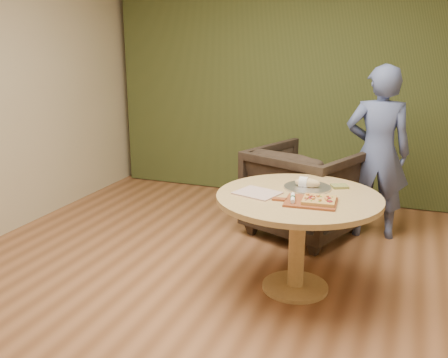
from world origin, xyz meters
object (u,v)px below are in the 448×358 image
cutlery_roll (293,198)px  armchair (306,187)px  pedestal_table (298,213)px  flatbread_pizza (319,200)px  person_standing (378,153)px  pizza_paddle (309,202)px  bread_roll (306,183)px  serving_tray (307,187)px

cutlery_roll → armchair: armchair is taller
pedestal_table → armchair: size_ratio=1.27×
flatbread_pizza → pedestal_table: bearing=140.1°
person_standing → pizza_paddle: bearing=69.3°
bread_roll → person_standing: size_ratio=0.12×
flatbread_pizza → cutlery_roll: size_ratio=1.19×
cutlery_roll → person_standing: person_standing is taller
pizza_paddle → serving_tray: (-0.09, 0.34, -0.00)m
flatbread_pizza → armchair: size_ratio=0.25×
armchair → person_standing: (0.62, 0.18, 0.34)m
cutlery_roll → pizza_paddle: bearing=-3.2°
cutlery_roll → serving_tray: (0.03, 0.36, -0.02)m
cutlery_roll → armchair: size_ratio=0.21×
flatbread_pizza → serving_tray: flatbread_pizza is taller
pedestal_table → person_standing: size_ratio=0.74×
person_standing → armchair: bearing=8.2°
pizza_paddle → cutlery_roll: (-0.11, -0.02, 0.02)m
serving_tray → armchair: size_ratio=0.38×
pedestal_table → person_standing: (0.44, 1.33, 0.21)m
bread_roll → person_standing: bearing=69.5°
flatbread_pizza → serving_tray: size_ratio=0.66×
flatbread_pizza → cutlery_roll: 0.18m
pedestal_table → pizza_paddle: 0.24m
bread_roll → armchair: armchair is taller
serving_tray → armchair: (-0.20, 0.96, -0.28)m
cutlery_roll → bread_roll: size_ratio=1.03×
cutlery_roll → armchair: bearing=84.6°
pizza_paddle → flatbread_pizza: size_ratio=1.93×
pedestal_table → armchair: armchair is taller
pedestal_table → serving_tray: serving_tray is taller
pizza_paddle → person_standing: 1.53m
pedestal_table → flatbread_pizza: (0.17, -0.14, 0.17)m
serving_tray → bread_roll: bread_roll is taller
cutlery_roll → bread_roll: 0.36m
cutlery_roll → person_standing: (0.45, 1.51, 0.04)m
serving_tray → person_standing: bearing=69.9°
pedestal_table → armchair: 1.17m
pedestal_table → pizza_paddle: bearing=-55.0°
pedestal_table → bread_roll: bread_roll is taller
pizza_paddle → bread_roll: size_ratio=2.36×
cutlery_roll → bread_roll: bread_roll is taller
pedestal_table → cutlery_roll: cutlery_roll is taller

